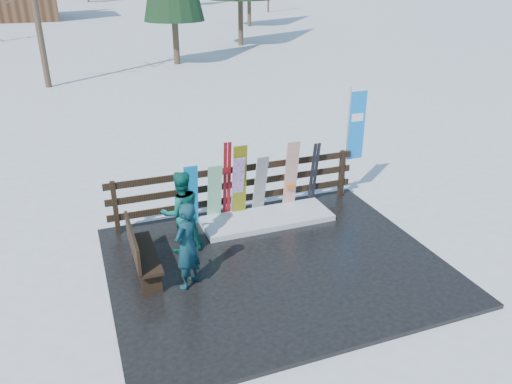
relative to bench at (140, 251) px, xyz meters
name	(u,v)px	position (x,y,z in m)	size (l,w,h in m)	color
ground	(275,266)	(2.38, -0.41, -0.60)	(700.00, 700.00, 0.00)	white
deck	(275,264)	(2.38, -0.41, -0.56)	(6.00, 5.00, 0.08)	black
fence	(237,186)	(2.38, 1.79, 0.14)	(5.60, 0.10, 1.15)	black
snow_patch	(267,219)	(2.86, 1.19, -0.46)	(2.81, 1.00, 0.12)	white
bench	(140,251)	(0.00, 0.00, 0.00)	(0.41, 1.50, 0.97)	black
snowboard_0	(191,196)	(1.31, 1.57, 0.18)	(0.29, 0.03, 1.40)	#0F84D1
snowboard_1	(215,193)	(1.81, 1.57, 0.15)	(0.30, 0.03, 1.36)	white
snowboard_2	(240,182)	(2.37, 1.57, 0.33)	(0.30, 0.03, 1.69)	#CEC70F
snowboard_3	(238,187)	(2.33, 1.57, 0.21)	(0.26, 0.03, 1.48)	white
snowboard_4	(260,185)	(2.84, 1.57, 0.19)	(0.27, 0.03, 1.44)	black
snowboard_5	(291,176)	(3.57, 1.57, 0.30)	(0.30, 0.03, 1.64)	silver
ski_pair_a	(227,180)	(2.11, 1.64, 0.37)	(0.16, 0.25, 1.78)	maroon
ski_pair_b	(314,173)	(4.17, 1.64, 0.24)	(0.17, 0.24, 1.51)	black
rental_flag	(354,130)	(5.27, 1.84, 1.09)	(0.45, 0.04, 2.60)	silver
person_front	(187,246)	(0.71, -0.55, 0.26)	(0.57, 0.37, 1.56)	#114B49
person_back	(181,212)	(0.90, 0.66, 0.29)	(0.79, 0.61, 1.62)	#0E6154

